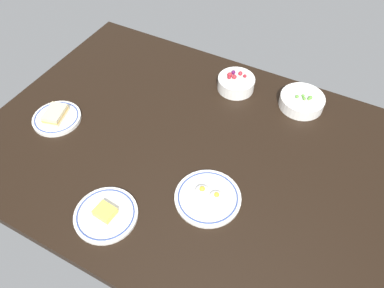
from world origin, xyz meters
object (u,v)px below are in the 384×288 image
at_px(plate_sandwich, 56,117).
at_px(bowl_peas, 302,101).
at_px(plate_cheese, 106,214).
at_px(bowl_berries, 236,83).
at_px(plate_eggs, 208,197).

relative_size(plate_sandwich, bowl_peas, 1.05).
bearing_deg(plate_cheese, bowl_berries, 81.24).
height_order(bowl_berries, bowl_peas, bowl_berries).
bearing_deg(plate_eggs, bowl_peas, 76.63).
height_order(plate_eggs, plate_cheese, plate_eggs).
distance_m(bowl_berries, bowl_peas, 0.28).
distance_m(bowl_peas, plate_cheese, 0.88).
bearing_deg(bowl_berries, plate_cheese, -98.76).
xyz_separation_m(bowl_peas, plate_cheese, (-0.39, -0.78, -0.02)).
height_order(plate_sandwich, plate_cheese, plate_sandwich).
distance_m(plate_eggs, plate_sandwich, 0.68).
relative_size(bowl_berries, plate_eggs, 0.71).
relative_size(bowl_berries, plate_cheese, 0.77).
xyz_separation_m(plate_eggs, bowl_peas, (0.14, 0.57, 0.02)).
relative_size(bowl_peas, plate_cheese, 0.87).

